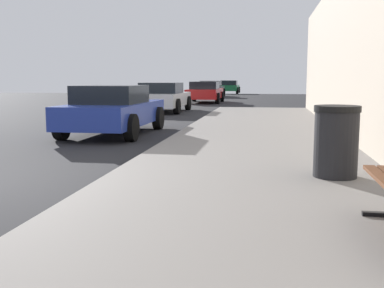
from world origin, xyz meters
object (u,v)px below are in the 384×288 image
at_px(car_blue, 114,110).
at_px(car_white, 162,97).
at_px(trash_bin, 336,141).
at_px(car_red, 205,92).
at_px(car_black, 211,89).
at_px(car_green, 229,87).

xyz_separation_m(car_blue, car_white, (-0.59, 8.40, 0.00)).
height_order(trash_bin, car_red, car_red).
distance_m(trash_bin, car_black, 32.00).
bearing_deg(car_black, car_blue, -88.80).
height_order(car_blue, car_white, same).
xyz_separation_m(car_blue, car_red, (0.20, 16.66, 0.00)).
bearing_deg(car_green, car_black, -94.66).
xyz_separation_m(trash_bin, car_black, (-5.39, 31.54, 0.02)).
height_order(car_blue, car_green, same).
relative_size(trash_bin, car_red, 0.21).
height_order(car_black, car_green, same).
xyz_separation_m(trash_bin, car_green, (-4.65, 40.59, 0.02)).
relative_size(car_black, car_green, 0.89).
bearing_deg(car_white, car_green, 88.34).
bearing_deg(trash_bin, car_red, 101.89).
bearing_deg(car_black, trash_bin, -80.30).
relative_size(car_blue, car_black, 1.06).
bearing_deg(car_blue, car_green, 89.70).
bearing_deg(car_green, car_red, -89.95).
distance_m(car_white, car_green, 26.82).
distance_m(trash_bin, car_blue, 7.23).
xyz_separation_m(car_white, car_red, (0.79, 8.26, 0.00)).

